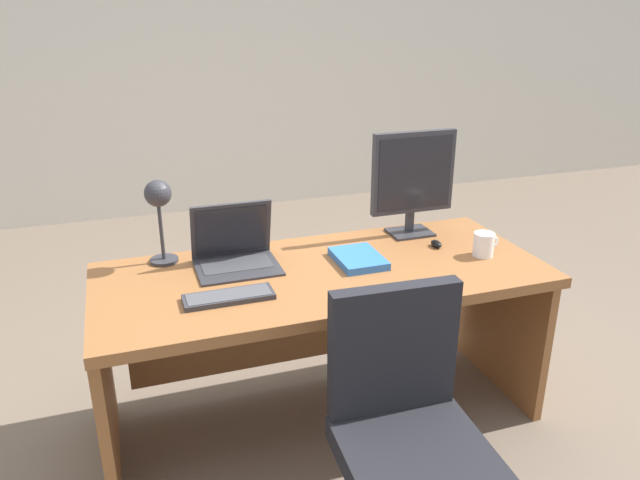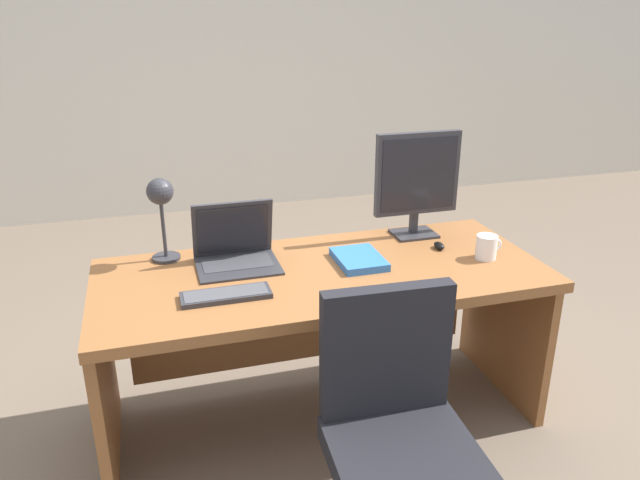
{
  "view_description": "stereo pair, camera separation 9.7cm",
  "coord_description": "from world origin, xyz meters",
  "px_view_note": "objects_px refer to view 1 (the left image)",
  "views": [
    {
      "loc": [
        -0.75,
        -2.15,
        1.75
      ],
      "look_at": [
        0.0,
        0.04,
        0.85
      ],
      "focal_mm": 34.03,
      "sensor_mm": 36.0,
      "label": 1
    },
    {
      "loc": [
        -0.65,
        -2.18,
        1.75
      ],
      "look_at": [
        0.0,
        0.04,
        0.85
      ],
      "focal_mm": 34.03,
      "sensor_mm": 36.0,
      "label": 2
    }
  ],
  "objects_px": {
    "keyboard": "(229,297)",
    "laptop": "(234,246)",
    "desk_lamp": "(159,204)",
    "coffee_mug": "(484,244)",
    "desk": "(320,306)",
    "monitor": "(413,177)",
    "book": "(358,259)",
    "mouse": "(436,244)",
    "office_chair": "(408,458)"
  },
  "relations": [
    {
      "from": "keyboard",
      "to": "laptop",
      "type": "bearing_deg",
      "value": 74.82
    },
    {
      "from": "desk_lamp",
      "to": "coffee_mug",
      "type": "xyz_separation_m",
      "value": [
        1.32,
        -0.35,
        -0.21
      ]
    },
    {
      "from": "desk",
      "to": "laptop",
      "type": "relative_size",
      "value": 5.44
    },
    {
      "from": "monitor",
      "to": "book",
      "type": "height_order",
      "value": "monitor"
    },
    {
      "from": "coffee_mug",
      "to": "keyboard",
      "type": "bearing_deg",
      "value": -176.97
    },
    {
      "from": "monitor",
      "to": "laptop",
      "type": "relative_size",
      "value": 1.45
    },
    {
      "from": "laptop",
      "to": "keyboard",
      "type": "bearing_deg",
      "value": -105.18
    },
    {
      "from": "keyboard",
      "to": "coffee_mug",
      "type": "height_order",
      "value": "coffee_mug"
    },
    {
      "from": "laptop",
      "to": "mouse",
      "type": "bearing_deg",
      "value": -7.2
    },
    {
      "from": "monitor",
      "to": "book",
      "type": "relative_size",
      "value": 1.92
    },
    {
      "from": "mouse",
      "to": "desk_lamp",
      "type": "relative_size",
      "value": 0.19
    },
    {
      "from": "book",
      "to": "coffee_mug",
      "type": "height_order",
      "value": "coffee_mug"
    },
    {
      "from": "desk",
      "to": "laptop",
      "type": "distance_m",
      "value": 0.45
    },
    {
      "from": "desk",
      "to": "book",
      "type": "height_order",
      "value": "book"
    },
    {
      "from": "laptop",
      "to": "office_chair",
      "type": "xyz_separation_m",
      "value": [
        0.36,
        -0.95,
        -0.43
      ]
    },
    {
      "from": "mouse",
      "to": "office_chair",
      "type": "height_order",
      "value": "office_chair"
    },
    {
      "from": "desk",
      "to": "coffee_mug",
      "type": "height_order",
      "value": "coffee_mug"
    },
    {
      "from": "desk_lamp",
      "to": "office_chair",
      "type": "distance_m",
      "value": 1.36
    },
    {
      "from": "desk_lamp",
      "to": "book",
      "type": "bearing_deg",
      "value": -17.39
    },
    {
      "from": "monitor",
      "to": "book",
      "type": "bearing_deg",
      "value": -146.82
    },
    {
      "from": "monitor",
      "to": "mouse",
      "type": "height_order",
      "value": "monitor"
    },
    {
      "from": "coffee_mug",
      "to": "book",
      "type": "bearing_deg",
      "value": 168.59
    },
    {
      "from": "monitor",
      "to": "coffee_mug",
      "type": "bearing_deg",
      "value": -62.83
    },
    {
      "from": "monitor",
      "to": "desk_lamp",
      "type": "height_order",
      "value": "monitor"
    },
    {
      "from": "desk",
      "to": "desk_lamp",
      "type": "distance_m",
      "value": 0.79
    },
    {
      "from": "desk_lamp",
      "to": "monitor",
      "type": "bearing_deg",
      "value": -0.33
    },
    {
      "from": "desk",
      "to": "coffee_mug",
      "type": "bearing_deg",
      "value": -9.67
    },
    {
      "from": "mouse",
      "to": "coffee_mug",
      "type": "distance_m",
      "value": 0.21
    },
    {
      "from": "desk",
      "to": "mouse",
      "type": "bearing_deg",
      "value": 3.34
    },
    {
      "from": "desk",
      "to": "laptop",
      "type": "xyz_separation_m",
      "value": [
        -0.33,
        0.15,
        0.27
      ]
    },
    {
      "from": "desk",
      "to": "mouse",
      "type": "distance_m",
      "value": 0.6
    },
    {
      "from": "mouse",
      "to": "desk",
      "type": "bearing_deg",
      "value": -176.66
    },
    {
      "from": "monitor",
      "to": "coffee_mug",
      "type": "relative_size",
      "value": 4.14
    },
    {
      "from": "laptop",
      "to": "desk_lamp",
      "type": "bearing_deg",
      "value": 162.98
    },
    {
      "from": "desk",
      "to": "keyboard",
      "type": "relative_size",
      "value": 5.5
    },
    {
      "from": "desk",
      "to": "keyboard",
      "type": "height_order",
      "value": "keyboard"
    },
    {
      "from": "desk_lamp",
      "to": "coffee_mug",
      "type": "distance_m",
      "value": 1.39
    },
    {
      "from": "desk",
      "to": "mouse",
      "type": "xyz_separation_m",
      "value": [
        0.57,
        0.03,
        0.2
      ]
    },
    {
      "from": "book",
      "to": "coffee_mug",
      "type": "bearing_deg",
      "value": -11.41
    },
    {
      "from": "book",
      "to": "laptop",
      "type": "bearing_deg",
      "value": 162.4
    },
    {
      "from": "office_chair",
      "to": "monitor",
      "type": "bearing_deg",
      "value": 63.89
    },
    {
      "from": "monitor",
      "to": "laptop",
      "type": "bearing_deg",
      "value": -174.72
    },
    {
      "from": "laptop",
      "to": "coffee_mug",
      "type": "bearing_deg",
      "value": -14.42
    },
    {
      "from": "keyboard",
      "to": "book",
      "type": "bearing_deg",
      "value": 16.07
    },
    {
      "from": "office_chair",
      "to": "laptop",
      "type": "bearing_deg",
      "value": 110.71
    },
    {
      "from": "keyboard",
      "to": "monitor",
      "type": "bearing_deg",
      "value": 23.17
    },
    {
      "from": "keyboard",
      "to": "mouse",
      "type": "relative_size",
      "value": 4.79
    },
    {
      "from": "laptop",
      "to": "keyboard",
      "type": "distance_m",
      "value": 0.35
    },
    {
      "from": "laptop",
      "to": "book",
      "type": "xyz_separation_m",
      "value": [
        0.5,
        -0.16,
        -0.06
      ]
    },
    {
      "from": "mouse",
      "to": "laptop",
      "type": "bearing_deg",
      "value": 172.8
    }
  ]
}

